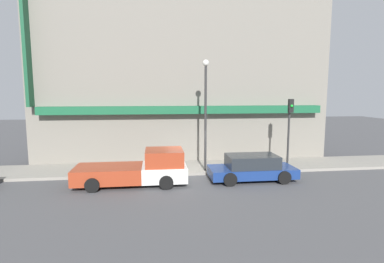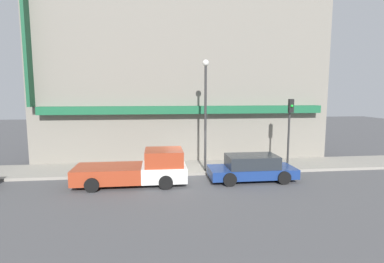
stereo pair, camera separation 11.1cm
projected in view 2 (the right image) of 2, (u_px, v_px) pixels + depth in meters
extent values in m
plane|color=#4C4C4F|center=(191.00, 176.00, 16.96)|extent=(80.00, 80.00, 0.00)
cube|color=gray|center=(188.00, 167.00, 18.50)|extent=(36.00, 3.15, 0.16)
cube|color=gray|center=(183.00, 74.00, 20.78)|extent=(19.80, 3.00, 11.99)
cube|color=#195B38|center=(186.00, 110.00, 19.31)|extent=(18.22, 0.60, 0.50)
cube|color=#195133|center=(27.00, 47.00, 17.65)|extent=(0.20, 0.80, 7.06)
cube|color=white|center=(164.00, 172.00, 15.48)|extent=(2.24, 2.10, 0.75)
cube|color=#9E381E|center=(164.00, 157.00, 15.39)|extent=(1.91, 1.93, 0.80)
cube|color=#9E381E|center=(109.00, 173.00, 15.16)|extent=(3.37, 2.10, 0.75)
cylinder|color=black|center=(165.00, 171.00, 16.56)|extent=(0.69, 0.22, 0.69)
cylinder|color=black|center=(166.00, 182.00, 14.49)|extent=(0.69, 0.22, 0.69)
cylinder|color=black|center=(100.00, 173.00, 16.15)|extent=(0.69, 0.22, 0.69)
cylinder|color=black|center=(92.00, 185.00, 14.09)|extent=(0.69, 0.22, 0.69)
cube|color=navy|center=(252.00, 172.00, 16.05)|extent=(4.59, 1.86, 0.50)
cube|color=#23282D|center=(252.00, 161.00, 15.97)|extent=(2.66, 1.67, 0.65)
cylinder|color=black|center=(270.00, 169.00, 17.14)|extent=(0.69, 0.22, 0.69)
cylinder|color=black|center=(284.00, 178.00, 15.31)|extent=(0.69, 0.22, 0.69)
cylinder|color=black|center=(222.00, 170.00, 16.81)|extent=(0.69, 0.22, 0.69)
cylinder|color=black|center=(230.00, 180.00, 14.98)|extent=(0.69, 0.22, 0.69)
cylinder|color=red|center=(258.00, 164.00, 18.15)|extent=(0.18, 0.18, 0.44)
sphere|color=red|center=(258.00, 159.00, 18.12)|extent=(0.17, 0.17, 0.17)
cylinder|color=#2D2D2D|center=(205.00, 119.00, 17.10)|extent=(0.14, 0.14, 5.98)
sphere|color=silver|center=(206.00, 63.00, 16.70)|extent=(0.36, 0.36, 0.36)
cylinder|color=#2D2D2D|center=(289.00, 134.00, 17.75)|extent=(0.12, 0.12, 4.15)
cube|color=black|center=(291.00, 106.00, 17.38)|extent=(0.28, 0.20, 0.80)
sphere|color=green|center=(292.00, 106.00, 17.26)|extent=(0.16, 0.16, 0.16)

